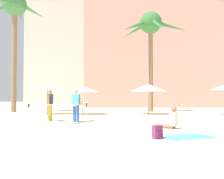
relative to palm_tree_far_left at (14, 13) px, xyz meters
The scene contains 13 objects.
ground 19.79m from the palm_tree_far_left, 60.64° to the right, with size 120.00×120.00×0.00m, color beige.
hotel_pink 22.61m from the palm_tree_far_left, 38.03° to the left, with size 25.41×10.74×18.64m, color #DB9989.
hotel_tower_gray 24.38m from the palm_tree_far_left, 82.19° to the left, with size 17.44×11.43×28.76m, color beige.
palm_tree_far_left is the anchor object (origin of this frame).
palm_tree_left 12.11m from the palm_tree_far_left, ahead, with size 6.12×6.21×8.98m.
cafe_umbrella_2 7.94m from the palm_tree_far_left, 36.37° to the right, with size 2.57×2.57×2.36m.
cafe_umbrella_3 9.77m from the palm_tree_far_left, 25.41° to the right, with size 2.63×2.63×2.10m.
cafe_umbrella_4 13.46m from the palm_tree_far_left, 13.82° to the right, with size 2.78×2.78×2.27m.
beach_towel 19.65m from the palm_tree_far_left, 50.81° to the right, with size 1.68×0.98×0.01m, color #4CC6D6.
backpack 19.24m from the palm_tree_far_left, 54.23° to the right, with size 0.35×0.34×0.42m.
person_near_left 13.54m from the palm_tree_far_left, 52.59° to the right, with size 1.43×3.00×1.75m.
person_mid_center 17.93m from the palm_tree_far_left, 45.74° to the right, with size 1.04×0.87×0.92m.
person_near_right 12.52m from the palm_tree_far_left, 57.76° to the right, with size 2.94×1.07×1.73m.
Camera 1 is at (0.00, -6.51, 1.32)m, focal length 40.70 mm.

